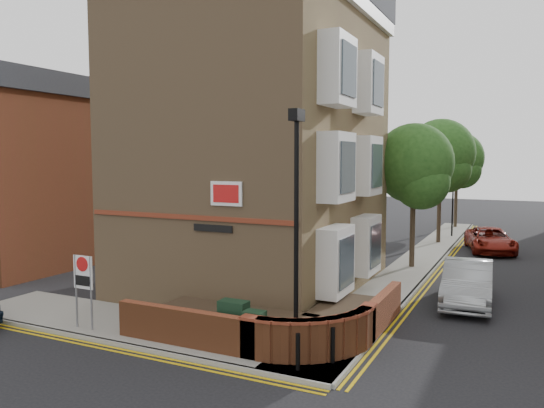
{
  "coord_description": "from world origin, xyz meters",
  "views": [
    {
      "loc": [
        6.85,
        -10.98,
        5.22
      ],
      "look_at": [
        -0.45,
        4.0,
        3.76
      ],
      "focal_mm": 35.0,
      "sensor_mm": 36.0,
      "label": 1
    }
  ],
  "objects_px": {
    "lamppost": "(296,232)",
    "zone_sign": "(83,278)",
    "utility_cabinet_large": "(234,322)",
    "silver_car_near": "(468,283)"
  },
  "relations": [
    {
      "from": "lamppost",
      "to": "zone_sign",
      "type": "bearing_deg",
      "value": -173.93
    },
    {
      "from": "utility_cabinet_large",
      "to": "zone_sign",
      "type": "distance_m",
      "value": 4.86
    },
    {
      "from": "lamppost",
      "to": "silver_car_near",
      "type": "xyz_separation_m",
      "value": [
        3.4,
        7.54,
        -2.57
      ]
    },
    {
      "from": "zone_sign",
      "to": "silver_car_near",
      "type": "height_order",
      "value": "zone_sign"
    },
    {
      "from": "utility_cabinet_large",
      "to": "zone_sign",
      "type": "relative_size",
      "value": 0.55
    },
    {
      "from": "utility_cabinet_large",
      "to": "silver_car_near",
      "type": "distance_m",
      "value": 9.13
    },
    {
      "from": "utility_cabinet_large",
      "to": "zone_sign",
      "type": "bearing_deg",
      "value": -170.31
    },
    {
      "from": "utility_cabinet_large",
      "to": "silver_car_near",
      "type": "height_order",
      "value": "silver_car_near"
    },
    {
      "from": "lamppost",
      "to": "zone_sign",
      "type": "distance_m",
      "value": 6.85
    },
    {
      "from": "lamppost",
      "to": "zone_sign",
      "type": "height_order",
      "value": "lamppost"
    }
  ]
}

